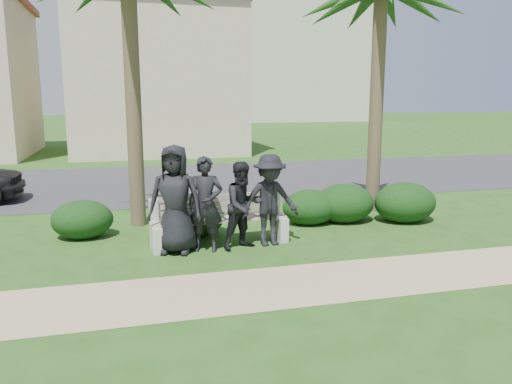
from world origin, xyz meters
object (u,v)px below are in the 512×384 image
at_px(man_a, 175,199).
at_px(man_b, 206,204).
at_px(man_c, 243,205).
at_px(park_bench, 220,223).
at_px(man_d, 270,200).

height_order(man_a, man_b, man_a).
distance_m(man_a, man_c, 1.21).
height_order(man_a, man_c, man_a).
bearing_deg(man_c, park_bench, 116.07).
bearing_deg(man_a, man_c, 16.08).
distance_m(man_c, man_d, 0.52).
bearing_deg(man_a, park_bench, 38.63).
distance_m(man_a, man_d, 1.71).
bearing_deg(park_bench, man_c, -47.33).
bearing_deg(park_bench, man_b, -136.08).
bearing_deg(park_bench, man_d, -20.79).
height_order(park_bench, man_c, man_c).
height_order(man_c, man_d, man_d).
distance_m(man_b, man_c, 0.68).
xyz_separation_m(man_a, man_d, (1.71, 0.02, -0.11)).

